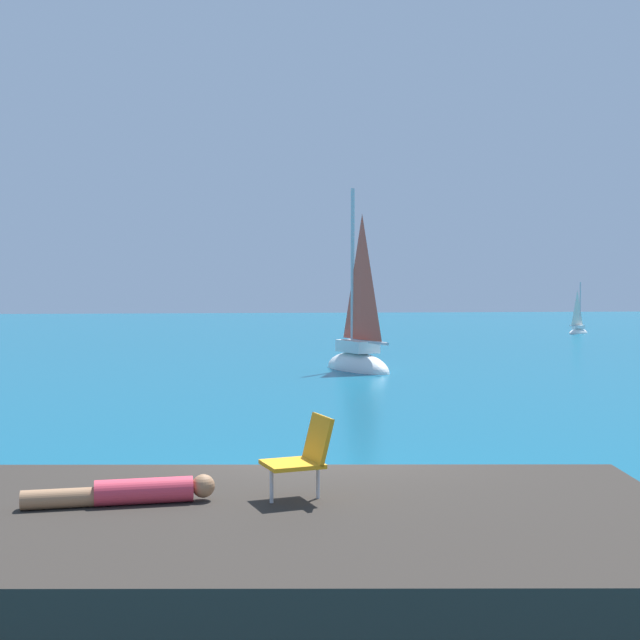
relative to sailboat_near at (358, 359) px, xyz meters
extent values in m
plane|color=#0F5675|center=(-3.63, -18.32, -0.37)|extent=(160.00, 160.00, 0.00)
cube|color=#2D2823|center=(-4.44, -21.60, 0.07)|extent=(8.15, 4.88, 0.90)
cube|color=#2C2426|center=(-6.69, -19.18, -0.37)|extent=(0.74, 0.85, 0.56)
cube|color=#282B22|center=(-3.76, -19.25, -0.37)|extent=(1.62, 1.47, 0.77)
ellipsoid|color=white|center=(-0.01, 0.02, -0.37)|extent=(2.48, 3.83, 1.25)
cube|color=white|center=(-0.01, 0.02, 0.45)|extent=(1.39, 1.80, 0.41)
cylinder|color=#B7B7BC|center=(-0.13, 0.34, 3.08)|extent=(0.14, 0.14, 5.67)
cylinder|color=#B2B2B7|center=(0.28, -0.72, 0.65)|extent=(0.92, 2.15, 0.11)
pyramid|color=#DB4C38|center=(0.10, -0.26, 2.86)|extent=(0.72, 1.71, 4.31)
ellipsoid|color=white|center=(16.94, 20.63, -0.37)|extent=(1.82, 1.53, 0.62)
cube|color=white|center=(16.94, 20.63, 0.03)|extent=(0.89, 0.80, 0.20)
cylinder|color=#B7B7BC|center=(17.07, 20.73, 1.33)|extent=(0.07, 0.07, 2.80)
cylinder|color=#B2B2B7|center=(16.61, 20.41, 0.13)|extent=(0.95, 0.68, 0.05)
pyramid|color=silver|center=(16.82, 20.55, 1.22)|extent=(0.75, 0.54, 2.13)
cylinder|color=#DB384C|center=(-5.51, -21.22, 0.64)|extent=(0.92, 0.33, 0.24)
cylinder|color=#9E704C|center=(-6.26, -21.30, 0.61)|extent=(0.71, 0.25, 0.18)
sphere|color=#9E704C|center=(-4.96, -21.17, 0.66)|extent=(0.22, 0.22, 0.22)
cube|color=orange|center=(-4.12, -21.28, 0.87)|extent=(0.63, 0.60, 0.04)
cube|color=orange|center=(-3.87, -21.21, 1.10)|extent=(0.27, 0.50, 0.45)
cylinder|color=silver|center=(-4.32, -21.33, 0.70)|extent=(0.04, 0.04, 0.35)
cylinder|color=silver|center=(-3.87, -21.21, 0.70)|extent=(0.04, 0.04, 0.35)
camera|label=1|loc=(-4.82, -29.34, 2.57)|focal=48.45mm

